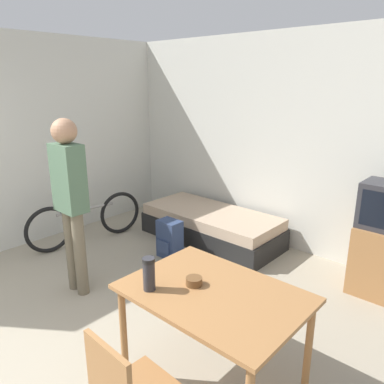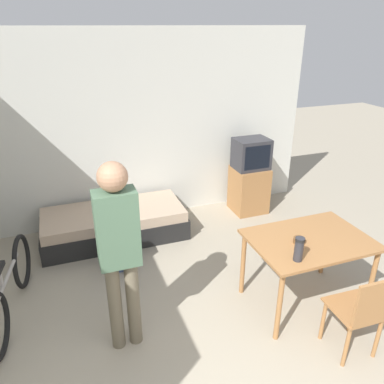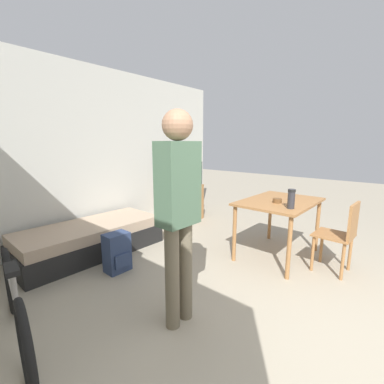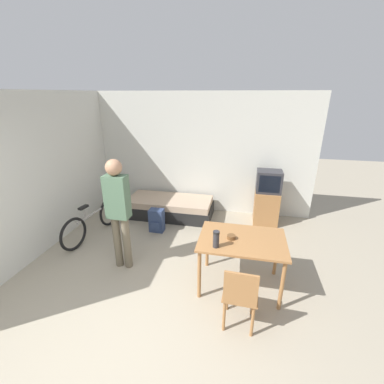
% 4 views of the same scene
% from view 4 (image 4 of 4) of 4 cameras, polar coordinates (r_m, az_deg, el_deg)
% --- Properties ---
extents(ground_plane, '(20.00, 20.00, 0.00)m').
position_cam_4_polar(ground_plane, '(3.38, -15.98, -31.47)').
color(ground_plane, '#9E937F').
extents(wall_back, '(5.39, 0.06, 2.70)m').
position_cam_4_polar(wall_back, '(5.94, 0.13, 8.49)').
color(wall_back, silver).
rests_on(wall_back, ground_plane).
extents(wall_left, '(0.06, 4.89, 2.70)m').
position_cam_4_polar(wall_left, '(5.19, -29.77, 3.81)').
color(wall_left, silver).
rests_on(wall_left, ground_plane).
extents(daybed, '(1.93, 0.85, 0.42)m').
position_cam_4_polar(daybed, '(5.91, -4.94, -3.38)').
color(daybed, black).
rests_on(daybed, ground_plane).
extents(tv, '(0.51, 0.49, 1.17)m').
position_cam_4_polar(tv, '(5.68, 16.33, -1.37)').
color(tv, '#9E6B3D').
rests_on(tv, ground_plane).
extents(dining_table, '(1.18, 0.83, 0.78)m').
position_cam_4_polar(dining_table, '(3.69, 11.01, -11.42)').
color(dining_table, '#9E6B3D').
rests_on(dining_table, ground_plane).
extents(wooden_chair, '(0.42, 0.42, 0.87)m').
position_cam_4_polar(wooden_chair, '(3.20, 10.67, -21.52)').
color(wooden_chair, '#9E6B3D').
rests_on(wooden_chair, ground_plane).
extents(bicycle, '(0.30, 1.61, 0.71)m').
position_cam_4_polar(bicycle, '(5.38, -21.17, -6.08)').
color(bicycle, black).
rests_on(bicycle, ground_plane).
extents(person_standing, '(0.34, 0.24, 1.79)m').
position_cam_4_polar(person_standing, '(4.01, -16.11, -3.18)').
color(person_standing, '#6B604C').
rests_on(person_standing, ground_plane).
extents(thermos_flask, '(0.09, 0.09, 0.23)m').
position_cam_4_polar(thermos_flask, '(3.36, 5.39, -10.21)').
color(thermos_flask, '#2D2D33').
rests_on(thermos_flask, dining_table).
extents(mate_bowl, '(0.11, 0.11, 0.06)m').
position_cam_4_polar(mate_bowl, '(3.61, 8.73, -9.85)').
color(mate_bowl, brown).
rests_on(mate_bowl, dining_table).
extents(backpack, '(0.29, 0.23, 0.48)m').
position_cam_4_polar(backpack, '(5.28, -7.86, -6.30)').
color(backpack, navy).
rests_on(backpack, ground_plane).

